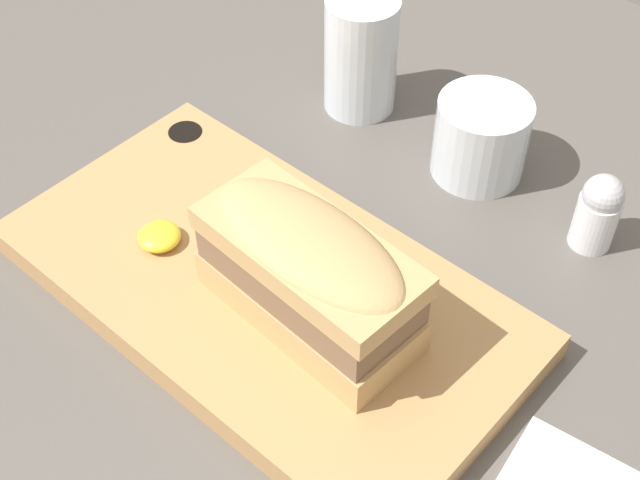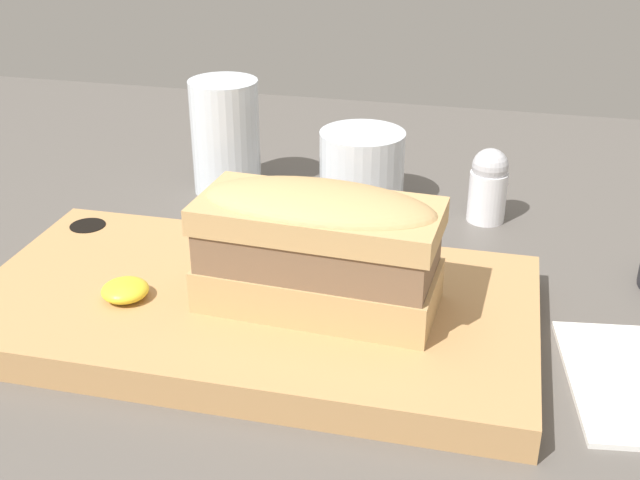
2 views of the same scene
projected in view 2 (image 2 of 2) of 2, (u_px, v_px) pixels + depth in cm
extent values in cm
cube|color=#56514C|center=(233.00, 309.00, 61.19)|extent=(172.34, 105.96, 2.00)
cube|color=tan|center=(254.00, 308.00, 57.12)|extent=(39.48, 20.99, 2.37)
cylinder|color=black|center=(89.00, 232.00, 66.88)|extent=(2.94, 2.94, 1.19)
cube|color=tan|center=(318.00, 285.00, 54.75)|extent=(16.51, 8.25, 2.97)
cube|color=brown|center=(318.00, 247.00, 53.46)|extent=(15.85, 7.92, 2.81)
cube|color=tan|center=(318.00, 216.00, 52.44)|extent=(16.51, 8.25, 1.78)
ellipsoid|color=tan|center=(318.00, 206.00, 52.11)|extent=(16.18, 8.08, 2.67)
ellipsoid|color=yellow|center=(125.00, 290.00, 55.78)|extent=(3.30, 3.30, 1.32)
cylinder|color=silver|center=(226.00, 137.00, 77.27)|extent=(6.61, 6.61, 11.02)
cylinder|color=silver|center=(227.00, 164.00, 78.53)|extent=(5.82, 5.82, 4.96)
cylinder|color=silver|center=(362.00, 168.00, 75.13)|extent=(7.98, 7.98, 7.10)
cylinder|color=#5B141E|center=(362.00, 174.00, 75.38)|extent=(7.18, 7.18, 5.60)
cylinder|color=white|center=(487.00, 197.00, 72.27)|extent=(3.41, 3.41, 4.63)
sphere|color=#B7B7BC|center=(490.00, 166.00, 70.97)|extent=(3.24, 3.24, 3.24)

